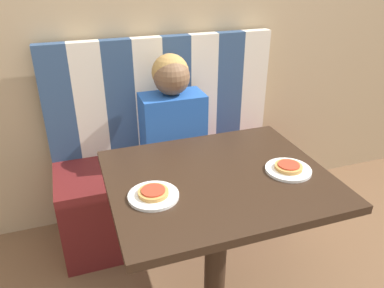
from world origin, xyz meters
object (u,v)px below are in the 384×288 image
at_px(plate_left, 153,196).
at_px(plate_right, 288,170).
at_px(pizza_right, 289,167).
at_px(person, 172,109).
at_px(pizza_left, 153,192).

height_order(plate_left, plate_right, same).
distance_m(plate_right, pizza_right, 0.02).
distance_m(plate_left, plate_right, 0.57).
height_order(person, plate_right, person).
xyz_separation_m(person, pizza_right, (0.29, -0.73, -0.02)).
bearing_deg(plate_left, person, 68.56).
bearing_deg(plate_left, pizza_right, -0.00).
height_order(plate_right, pizza_right, pizza_right).
distance_m(plate_left, pizza_right, 0.57).
xyz_separation_m(person, plate_right, (0.29, -0.73, -0.03)).
bearing_deg(plate_left, pizza_left, -159.44).
bearing_deg(pizza_left, pizza_right, 0.00).
bearing_deg(plate_right, pizza_right, -20.56).
bearing_deg(pizza_left, person, 68.56).
relative_size(plate_right, pizza_left, 1.68).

